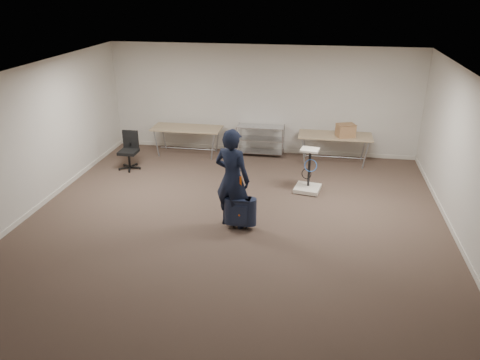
# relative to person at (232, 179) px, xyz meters

# --- Properties ---
(ground) EXTENTS (9.00, 9.00, 0.00)m
(ground) POSITION_rel_person_xyz_m (0.01, -0.27, -0.94)
(ground) COLOR #423128
(ground) RESTS_ON ground
(room_shell) EXTENTS (8.00, 9.00, 9.00)m
(room_shell) POSITION_rel_person_xyz_m (0.01, 1.11, -0.89)
(room_shell) COLOR beige
(room_shell) RESTS_ON ground
(folding_table_left) EXTENTS (1.80, 0.75, 0.73)m
(folding_table_left) POSITION_rel_person_xyz_m (-1.89, 3.68, -0.26)
(folding_table_left) COLOR tan
(folding_table_left) RESTS_ON ground
(folding_table_right) EXTENTS (1.80, 0.75, 0.73)m
(folding_table_right) POSITION_rel_person_xyz_m (1.91, 3.68, -0.26)
(folding_table_right) COLOR tan
(folding_table_right) RESTS_ON ground
(wire_shelf) EXTENTS (1.22, 0.47, 0.80)m
(wire_shelf) POSITION_rel_person_xyz_m (0.01, 3.93, -0.50)
(wire_shelf) COLOR silver
(wire_shelf) RESTS_ON ground
(person) EXTENTS (0.80, 0.65, 1.88)m
(person) POSITION_rel_person_xyz_m (0.00, 0.00, 0.00)
(person) COLOR black
(person) RESTS_ON ground
(suitcase) EXTENTS (0.38, 0.22, 1.04)m
(suitcase) POSITION_rel_person_xyz_m (0.17, -0.11, -0.59)
(suitcase) COLOR #161932
(suitcase) RESTS_ON ground
(office_chair) EXTENTS (0.55, 0.55, 0.91)m
(office_chair) POSITION_rel_person_xyz_m (-3.01, 2.44, -0.66)
(office_chair) COLOR black
(office_chair) RESTS_ON ground
(equipment_cart) EXTENTS (0.61, 0.61, 0.98)m
(equipment_cart) POSITION_rel_person_xyz_m (1.33, 1.79, -0.68)
(equipment_cart) COLOR silver
(equipment_cart) RESTS_ON ground
(cardboard_box) EXTENTS (0.50, 0.44, 0.32)m
(cardboard_box) POSITION_rel_person_xyz_m (2.14, 3.58, -0.05)
(cardboard_box) COLOR #906443
(cardboard_box) RESTS_ON folding_table_right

